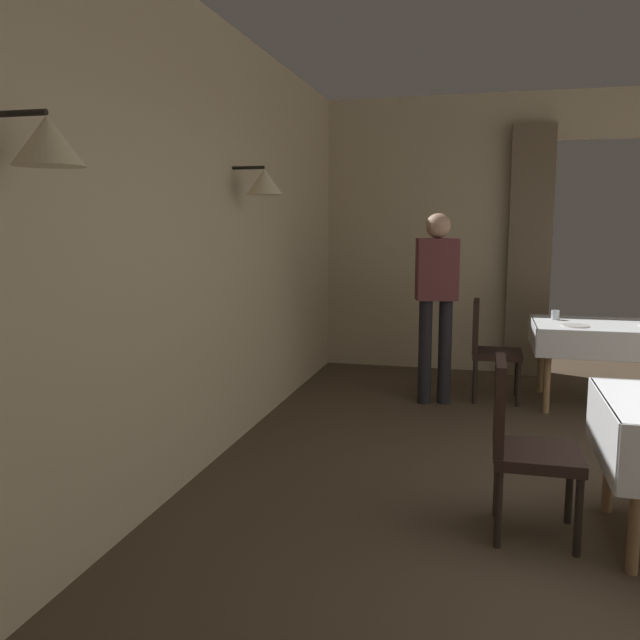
% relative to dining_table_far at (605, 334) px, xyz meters
% --- Properties ---
extents(wall_left, '(0.49, 8.40, 3.00)m').
position_rel_dining_table_far_xyz_m(wall_left, '(-2.89, -2.92, 0.85)').
color(wall_left, beige).
rests_on(wall_left, ground).
extents(wall_back, '(6.40, 0.27, 3.00)m').
position_rel_dining_table_far_xyz_m(wall_back, '(0.31, 1.26, 0.87)').
color(wall_back, beige).
rests_on(wall_back, ground).
extents(dining_table_far, '(1.24, 0.98, 0.75)m').
position_rel_dining_table_far_xyz_m(dining_table_far, '(0.00, 0.00, 0.00)').
color(dining_table_far, olive).
rests_on(dining_table_far, ground).
extents(chair_mid_left, '(0.44, 0.44, 0.93)m').
position_rel_dining_table_far_xyz_m(chair_mid_left, '(-0.83, -2.79, -0.14)').
color(chair_mid_left, black).
rests_on(chair_mid_left, ground).
extents(chair_far_left, '(0.44, 0.44, 0.93)m').
position_rel_dining_table_far_xyz_m(chair_far_left, '(-1.00, -0.03, -0.14)').
color(chair_far_left, black).
rests_on(chair_far_left, ground).
extents(glass_far_a, '(0.07, 0.07, 0.09)m').
position_rel_dining_table_far_xyz_m(glass_far_a, '(-0.41, 0.14, 0.14)').
color(glass_far_a, silver).
rests_on(glass_far_a, dining_table_far).
extents(plate_far_c, '(0.22, 0.22, 0.01)m').
position_rel_dining_table_far_xyz_m(plate_far_c, '(-0.28, -0.24, 0.10)').
color(plate_far_c, white).
rests_on(plate_far_c, dining_table_far).
extents(person_waiter_by_doorway, '(0.40, 0.30, 1.72)m').
position_rel_dining_table_far_xyz_m(person_waiter_by_doorway, '(-1.47, -0.28, 0.37)').
color(person_waiter_by_doorway, black).
rests_on(person_waiter_by_doorway, ground).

